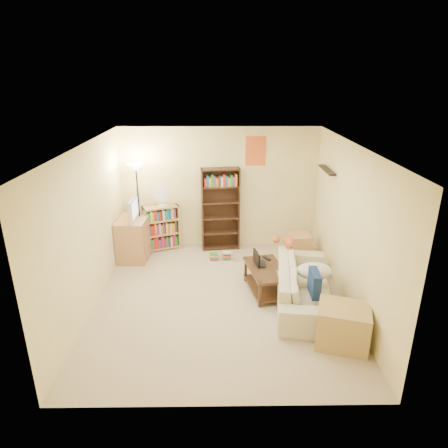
# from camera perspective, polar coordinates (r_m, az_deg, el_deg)

# --- Properties ---
(room) EXTENTS (4.50, 4.54, 2.52)m
(room) POSITION_cam_1_polar(r_m,az_deg,el_deg) (5.97, -0.58, 2.78)
(room) COLOR #C6B394
(room) RESTS_ON ground
(sofa) EXTENTS (2.33, 1.39, 0.62)m
(sofa) POSITION_cam_1_polar(r_m,az_deg,el_deg) (6.56, 11.36, -8.44)
(sofa) COLOR beige
(sofa) RESTS_ON ground
(navy_pillow) EXTENTS (0.14, 0.41, 0.37)m
(navy_pillow) POSITION_cam_1_polar(r_m,az_deg,el_deg) (6.04, 12.79, -8.22)
(navy_pillow) COLOR navy
(navy_pillow) RESTS_ON sofa
(cream_blanket) EXTENTS (0.57, 0.41, 0.24)m
(cream_blanket) POSITION_cam_1_polar(r_m,az_deg,el_deg) (6.52, 12.80, -6.56)
(cream_blanket) COLOR beige
(cream_blanket) RESTS_ON sofa
(tabby_cat) EXTENTS (0.49, 0.22, 0.17)m
(tabby_cat) POSITION_cam_1_polar(r_m,az_deg,el_deg) (7.11, 8.96, -2.43)
(tabby_cat) COLOR #D35A2C
(tabby_cat) RESTS_ON sofa
(coffee_table) EXTENTS (0.74, 1.09, 0.45)m
(coffee_table) POSITION_cam_1_polar(r_m,az_deg,el_deg) (6.75, 6.03, -7.42)
(coffee_table) COLOR #482C1C
(coffee_table) RESTS_ON ground
(laptop) EXTENTS (0.30, 0.20, 0.02)m
(laptop) POSITION_cam_1_polar(r_m,az_deg,el_deg) (6.79, 5.81, -5.66)
(laptop) COLOR black
(laptop) RESTS_ON coffee_table
(laptop_screen) EXTENTS (0.08, 0.33, 0.22)m
(laptop_screen) POSITION_cam_1_polar(r_m,az_deg,el_deg) (6.70, 4.66, -4.84)
(laptop_screen) COLOR white
(laptop_screen) RESTS_ON laptop
(mug) EXTENTS (0.18, 0.18, 0.10)m
(mug) POSITION_cam_1_polar(r_m,az_deg,el_deg) (6.41, 7.95, -7.06)
(mug) COLOR silver
(mug) RESTS_ON coffee_table
(tv_remote) EXTENTS (0.13, 0.18, 0.02)m
(tv_remote) POSITION_cam_1_polar(r_m,az_deg,el_deg) (6.99, 6.13, -4.88)
(tv_remote) COLOR black
(tv_remote) RESTS_ON coffee_table
(tv_stand) EXTENTS (0.58, 0.79, 0.82)m
(tv_stand) POSITION_cam_1_polar(r_m,az_deg,el_deg) (8.06, -12.79, -2.06)
(tv_stand) COLOR tan
(tv_stand) RESTS_ON ground
(television) EXTENTS (0.76, 0.16, 0.44)m
(television) POSITION_cam_1_polar(r_m,az_deg,el_deg) (7.85, -13.15, 2.19)
(television) COLOR black
(television) RESTS_ON tv_stand
(tall_bookshelf) EXTENTS (0.79, 0.34, 1.71)m
(tall_bookshelf) POSITION_cam_1_polar(r_m,az_deg,el_deg) (8.14, -0.51, 2.39)
(tall_bookshelf) COLOR #3C2517
(tall_bookshelf) RESTS_ON ground
(short_bookshelf) EXTENTS (0.78, 0.55, 0.94)m
(short_bookshelf) POSITION_cam_1_polar(r_m,az_deg,el_deg) (8.37, -8.95, -0.52)
(short_bookshelf) COLOR tan
(short_bookshelf) RESTS_ON ground
(desk_fan) EXTENTS (0.33, 0.19, 0.45)m
(desk_fan) POSITION_cam_1_polar(r_m,az_deg,el_deg) (8.10, -8.90, 4.00)
(desk_fan) COLOR white
(desk_fan) RESTS_ON short_bookshelf
(floor_lamp) EXTENTS (0.32, 0.32, 1.86)m
(floor_lamp) POSITION_cam_1_polar(r_m,az_deg,el_deg) (7.87, -12.32, 5.67)
(floor_lamp) COLOR black
(floor_lamp) RESTS_ON ground
(side_table) EXTENTS (0.46, 0.46, 0.50)m
(side_table) POSITION_cam_1_polar(r_m,az_deg,el_deg) (8.08, 10.60, -3.12)
(side_table) COLOR tan
(side_table) RESTS_ON ground
(end_cabinet) EXTENTS (0.81, 0.73, 0.56)m
(end_cabinet) POSITION_cam_1_polar(r_m,az_deg,el_deg) (5.76, 16.62, -13.76)
(end_cabinet) COLOR tan
(end_cabinet) RESTS_ON ground
(book_stacks) EXTENTS (0.42, 0.14, 0.17)m
(book_stacks) POSITION_cam_1_polar(r_m,az_deg,el_deg) (7.92, -0.46, -4.58)
(book_stacks) COLOR red
(book_stacks) RESTS_ON ground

